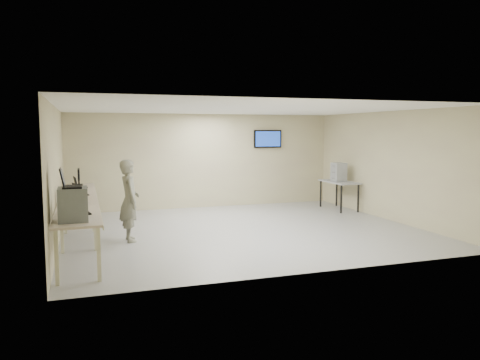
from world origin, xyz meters
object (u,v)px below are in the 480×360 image
object	(u,v)px
equipment_box	(73,204)
soldier	(129,201)
side_table	(339,184)
workbench	(79,202)

from	to	relation	value
equipment_box	soldier	world-z (taller)	soldier
soldier	side_table	bearing A→B (deg)	-75.51
workbench	side_table	size ratio (longest dim) A/B	4.32
equipment_box	soldier	xyz separation A→B (m)	(1.06, 2.20, -0.31)
soldier	side_table	xyz separation A→B (m)	(6.19, 2.10, -0.10)
workbench	soldier	distance (m)	1.04
workbench	soldier	bearing A→B (deg)	-16.30
soldier	side_table	world-z (taller)	soldier
equipment_box	side_table	xyz separation A→B (m)	(7.25, 4.30, -0.40)
equipment_box	workbench	bearing A→B (deg)	88.48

